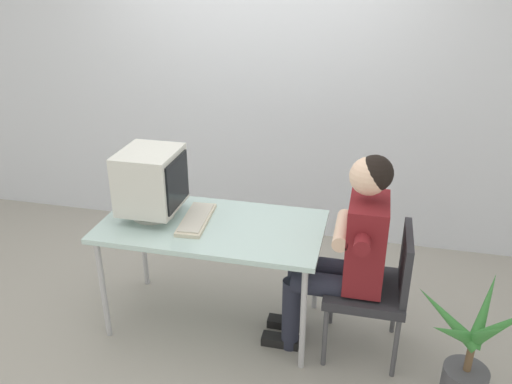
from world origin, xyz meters
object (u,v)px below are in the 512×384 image
(desk, at_px, (212,232))
(crt_monitor, at_px, (151,181))
(potted_plant, at_px, (468,357))
(person_seated, at_px, (347,247))
(keyboard, at_px, (196,219))
(office_chair, at_px, (376,284))

(desk, height_order, crt_monitor, crt_monitor)
(crt_monitor, relative_size, potted_plant, 0.58)
(person_seated, bearing_deg, keyboard, 176.39)
(office_chair, bearing_deg, potted_plant, -33.56)
(desk, xyz_separation_m, person_seated, (0.85, -0.05, 0.03))
(crt_monitor, relative_size, person_seated, 0.34)
(desk, bearing_deg, crt_monitor, 176.33)
(crt_monitor, distance_m, potted_plant, 2.08)
(person_seated, relative_size, potted_plant, 1.70)
(crt_monitor, bearing_deg, office_chair, -2.91)
(crt_monitor, relative_size, keyboard, 0.98)
(person_seated, height_order, potted_plant, person_seated)
(crt_monitor, xyz_separation_m, person_seated, (1.24, -0.07, -0.27))
(office_chair, relative_size, potted_plant, 1.11)
(desk, bearing_deg, office_chair, -2.62)
(potted_plant, bearing_deg, desk, 166.07)
(desk, relative_size, potted_plant, 1.82)
(crt_monitor, xyz_separation_m, potted_plant, (1.93, -0.41, -0.66))
(keyboard, height_order, office_chair, office_chair)
(keyboard, bearing_deg, potted_plant, -13.49)
(keyboard, distance_m, office_chair, 1.17)
(potted_plant, bearing_deg, office_chair, 146.44)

